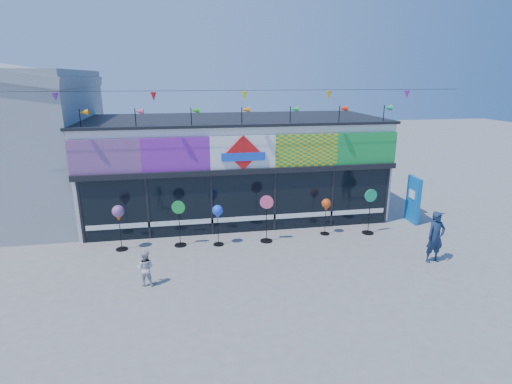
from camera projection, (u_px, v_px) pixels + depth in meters
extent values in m
plane|color=slate|center=(260.00, 273.00, 12.12)|extent=(80.00, 80.00, 0.00)
cube|color=white|center=(235.00, 167.00, 17.23)|extent=(12.00, 5.00, 4.00)
cube|color=black|center=(243.00, 203.00, 15.05)|extent=(11.60, 0.12, 2.30)
cube|color=black|center=(243.00, 171.00, 14.66)|extent=(12.00, 0.30, 0.20)
cube|color=white|center=(244.00, 218.00, 15.19)|extent=(11.40, 0.10, 0.18)
cube|color=black|center=(234.00, 119.00, 16.66)|extent=(12.20, 5.20, 0.10)
cube|color=black|center=(81.00, 212.00, 14.05)|extent=(0.08, 0.14, 2.30)
cube|color=black|center=(148.00, 209.00, 14.44)|extent=(0.08, 0.14, 2.30)
cube|color=black|center=(212.00, 205.00, 14.83)|extent=(0.08, 0.14, 2.30)
cube|color=black|center=(275.00, 202.00, 15.24)|extent=(0.08, 0.14, 2.30)
cube|color=black|center=(332.00, 198.00, 15.63)|extent=(0.08, 0.14, 2.30)
cube|color=black|center=(386.00, 196.00, 16.02)|extent=(0.08, 0.14, 2.30)
cube|color=red|center=(105.00, 157.00, 13.67)|extent=(2.40, 0.08, 1.20)
cube|color=purple|center=(176.00, 155.00, 14.08)|extent=(2.40, 0.08, 1.20)
cube|color=white|center=(243.00, 152.00, 14.49)|extent=(2.40, 0.08, 1.20)
cube|color=yellow|center=(307.00, 150.00, 14.89)|extent=(2.40, 0.08, 1.20)
cube|color=green|center=(367.00, 148.00, 15.30)|extent=(2.40, 0.08, 1.20)
cube|color=red|center=(243.00, 153.00, 14.43)|extent=(1.27, 0.06, 1.27)
cube|color=blue|center=(243.00, 157.00, 14.45)|extent=(1.60, 0.05, 0.30)
cube|color=red|center=(137.00, 214.00, 14.47)|extent=(0.78, 0.03, 0.78)
cube|color=#17981A|center=(180.00, 202.00, 14.64)|extent=(0.92, 0.03, 0.92)
cube|color=orange|center=(222.00, 194.00, 14.84)|extent=(0.78, 0.03, 0.78)
cube|color=green|center=(264.00, 204.00, 15.24)|extent=(0.92, 0.03, 0.92)
cube|color=#EC4E8A|center=(303.00, 195.00, 15.44)|extent=(0.78, 0.03, 0.78)
cube|color=blue|center=(342.00, 187.00, 15.63)|extent=(0.92, 0.03, 0.92)
cylinder|color=black|center=(80.00, 120.00, 13.42)|extent=(0.03, 0.03, 0.70)
cone|color=orange|center=(84.00, 112.00, 13.37)|extent=(0.30, 0.22, 0.22)
cylinder|color=black|center=(136.00, 119.00, 13.73)|extent=(0.03, 0.03, 0.70)
cone|color=#D04577|center=(139.00, 111.00, 13.68)|extent=(0.30, 0.22, 0.22)
cylinder|color=black|center=(191.00, 118.00, 14.05)|extent=(0.03, 0.03, 0.70)
cone|color=#1B9F18|center=(195.00, 111.00, 14.00)|extent=(0.30, 0.22, 0.22)
cylinder|color=black|center=(242.00, 117.00, 14.35)|extent=(0.03, 0.03, 0.70)
cone|color=orange|center=(246.00, 110.00, 14.31)|extent=(0.30, 0.22, 0.22)
cylinder|color=black|center=(290.00, 116.00, 14.66)|extent=(0.03, 0.03, 0.70)
cone|color=green|center=(294.00, 109.00, 14.61)|extent=(0.30, 0.22, 0.22)
cylinder|color=black|center=(339.00, 115.00, 14.98)|extent=(0.03, 0.03, 0.70)
cone|color=red|center=(343.00, 108.00, 14.94)|extent=(0.30, 0.22, 0.22)
cylinder|color=black|center=(384.00, 114.00, 15.29)|extent=(0.03, 0.03, 0.70)
cone|color=#1AAB65|center=(388.00, 108.00, 15.24)|extent=(0.30, 0.22, 0.22)
cylinder|color=black|center=(244.00, 90.00, 13.48)|extent=(16.00, 0.01, 0.01)
cone|color=purple|center=(55.00, 97.00, 12.51)|extent=(0.20, 0.20, 0.28)
cone|color=red|center=(154.00, 97.00, 13.02)|extent=(0.20, 0.20, 0.28)
cone|color=#F7FF15|center=(244.00, 96.00, 13.53)|extent=(0.20, 0.20, 0.28)
cone|color=yellow|center=(329.00, 95.00, 14.04)|extent=(0.20, 0.20, 0.28)
cone|color=purple|center=(407.00, 94.00, 14.55)|extent=(0.20, 0.20, 0.28)
cube|color=#0B63B3|center=(413.00, 200.00, 16.18)|extent=(0.20, 0.95, 1.88)
cube|color=white|center=(412.00, 194.00, 16.10)|extent=(0.06, 0.42, 0.33)
cylinder|color=black|center=(122.00, 249.00, 13.78)|extent=(0.41, 0.41, 0.03)
cylinder|color=black|center=(120.00, 231.00, 13.59)|extent=(0.02, 0.02, 1.32)
sphere|color=#FF480D|center=(118.00, 211.00, 13.39)|extent=(0.41, 0.41, 0.41)
cone|color=#FF480D|center=(119.00, 218.00, 13.46)|extent=(0.20, 0.20, 0.18)
cylinder|color=black|center=(180.00, 245.00, 14.11)|extent=(0.42, 0.42, 0.03)
cylinder|color=black|center=(179.00, 226.00, 13.91)|extent=(0.03, 0.03, 1.37)
cylinder|color=green|center=(178.00, 207.00, 13.72)|extent=(0.46, 0.12, 0.46)
cylinder|color=black|center=(219.00, 244.00, 14.18)|extent=(0.37, 0.37, 0.03)
cylinder|color=black|center=(218.00, 228.00, 14.00)|extent=(0.02, 0.02, 1.22)
sphere|color=blue|center=(218.00, 210.00, 13.82)|extent=(0.37, 0.37, 0.37)
cone|color=blue|center=(218.00, 217.00, 13.89)|extent=(0.19, 0.19, 0.17)
cylinder|color=black|center=(266.00, 241.00, 14.47)|extent=(0.44, 0.44, 0.03)
cylinder|color=black|center=(266.00, 222.00, 14.27)|extent=(0.03, 0.03, 1.43)
cylinder|color=#DD4972|center=(267.00, 202.00, 14.06)|extent=(0.48, 0.17, 0.49)
cylinder|color=black|center=(325.00, 234.00, 15.14)|extent=(0.35, 0.35, 0.03)
cylinder|color=black|center=(325.00, 219.00, 14.98)|extent=(0.02, 0.02, 1.15)
sphere|color=#D74614|center=(326.00, 203.00, 14.80)|extent=(0.35, 0.35, 0.35)
cone|color=#D74614|center=(326.00, 209.00, 14.86)|extent=(0.18, 0.18, 0.16)
cylinder|color=black|center=(368.00, 233.00, 15.21)|extent=(0.44, 0.44, 0.03)
cylinder|color=black|center=(369.00, 214.00, 15.01)|extent=(0.03, 0.03, 1.44)
cylinder|color=#189E5E|center=(371.00, 196.00, 14.80)|extent=(0.49, 0.08, 0.49)
imported|color=#162745|center=(436.00, 237.00, 12.66)|extent=(0.64, 0.45, 1.68)
imported|color=silver|center=(145.00, 268.00, 11.31)|extent=(0.57, 0.41, 1.06)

